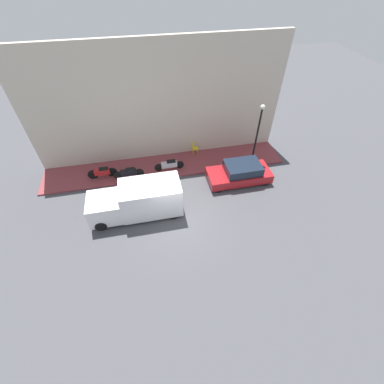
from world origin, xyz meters
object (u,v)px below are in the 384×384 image
Objects in this scene: delivery_van at (137,200)px; motorcycle_black at (129,173)px; parked_car at (240,173)px; scooter_silver at (169,165)px; motorcycle_red at (102,172)px; cafe_chair at (194,148)px; streetlamp at (258,129)px.

motorcycle_black is (3.20, 0.45, -0.53)m from delivery_van.
parked_car is 6.85m from delivery_van.
scooter_silver is at bearing 66.02° from parked_car.
cafe_chair is at bearing -78.58° from motorcycle_red.
motorcycle_black is 0.45× the size of streetlamp.
scooter_silver is 2.25× the size of cafe_chair.
streetlamp reaches higher than delivery_van.
parked_car is 4.78m from scooter_silver.
scooter_silver is 6.26m from streetlamp.
streetlamp reaches higher than motorcycle_red.
motorcycle_black is 1.05× the size of motorcycle_red.
cafe_chair is at bearing -70.71° from motorcycle_black.
delivery_van reaches higher than scooter_silver.
cafe_chair is (1.68, -4.79, 0.14)m from motorcycle_black.
scooter_silver is 1.03× the size of motorcycle_black.
streetlamp is 4.75m from cafe_chair.
cafe_chair is at bearing 34.70° from parked_car.
delivery_van reaches higher than motorcycle_black.
delivery_van is at bearing 109.97° from streetlamp.
scooter_silver is at bearing -91.18° from motorcycle_red.
scooter_silver reaches higher than motorcycle_black.
parked_car is 0.93× the size of streetlamp.
scooter_silver is 1.08× the size of motorcycle_red.
motorcycle_black is at bearing -102.07° from motorcycle_red.
motorcycle_red is at bearing 88.82° from scooter_silver.
streetlamp is (2.94, -8.08, 1.81)m from delivery_van.
delivery_van is 3.27m from motorcycle_black.
motorcycle_red reaches higher than scooter_silver.
streetlamp is at bearing -117.41° from cafe_chair.
parked_car reaches higher than cafe_chair.
motorcycle_red is (3.56, 2.15, -0.50)m from delivery_van.
motorcycle_red is 0.43× the size of streetlamp.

